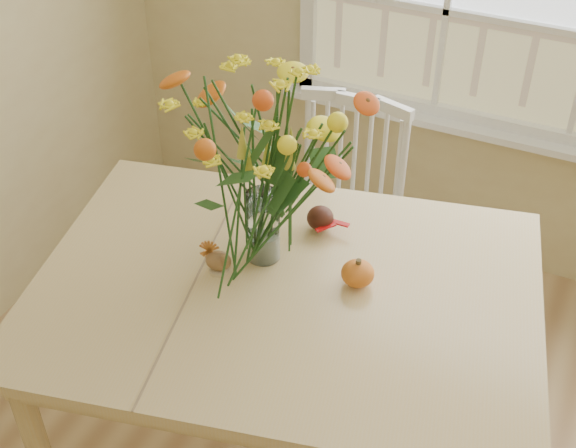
% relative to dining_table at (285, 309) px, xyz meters
% --- Properties ---
extents(dining_table, '(1.68, 1.35, 0.79)m').
position_rel_dining_table_xyz_m(dining_table, '(0.00, 0.00, 0.00)').
color(dining_table, tan).
rests_on(dining_table, floor).
extents(windsor_chair, '(0.44, 0.42, 0.94)m').
position_rel_dining_table_xyz_m(windsor_chair, '(-0.12, 0.80, -0.18)').
color(windsor_chair, white).
rests_on(windsor_chair, floor).
extents(flower_vase, '(0.48, 0.48, 0.58)m').
position_rel_dining_table_xyz_m(flower_vase, '(-0.12, 0.10, 0.44)').
color(flower_vase, white).
rests_on(flower_vase, dining_table).
extents(pumpkin, '(0.10, 0.10, 0.08)m').
position_rel_dining_table_xyz_m(pumpkin, '(0.19, 0.10, 0.13)').
color(pumpkin, '#C56017').
rests_on(pumpkin, dining_table).
extents(turkey_figurine, '(0.09, 0.08, 0.10)m').
position_rel_dining_table_xyz_m(turkey_figurine, '(-0.21, -0.02, 0.13)').
color(turkey_figurine, '#CCB78C').
rests_on(turkey_figurine, dining_table).
extents(dark_gourd, '(0.13, 0.10, 0.08)m').
position_rel_dining_table_xyz_m(dark_gourd, '(-0.02, 0.30, 0.13)').
color(dark_gourd, '#38160F').
rests_on(dark_gourd, dining_table).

